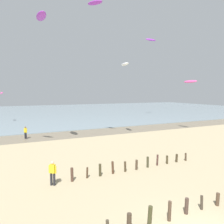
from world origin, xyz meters
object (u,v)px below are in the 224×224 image
kite_aloft_0 (1,93)px  kite_aloft_2 (41,16)px  kite_aloft_6 (95,3)px  person_mid_beach (26,132)px  kite_aloft_7 (125,64)px  kite_aloft_4 (190,81)px  person_nearest_camera (53,172)px  kite_aloft_5 (151,40)px

kite_aloft_0 → kite_aloft_2: size_ratio=0.67×
kite_aloft_0 → kite_aloft_6: bearing=18.6°
kite_aloft_2 → kite_aloft_0: bearing=11.8°
kite_aloft_0 → person_mid_beach: bearing=3.9°
kite_aloft_7 → kite_aloft_0: bearing=-134.7°
kite_aloft_4 → kite_aloft_7: size_ratio=1.07×
person_mid_beach → kite_aloft_7: size_ratio=0.73×
kite_aloft_0 → kite_aloft_7: 28.17m
person_nearest_camera → person_mid_beach: size_ratio=1.00×
person_nearest_camera → kite_aloft_7: (11.67, 11.46, 9.24)m
kite_aloft_0 → kite_aloft_2: kite_aloft_2 is taller
person_nearest_camera → kite_aloft_6: 20.40m
person_mid_beach → kite_aloft_7: (12.68, -4.92, 9.24)m
person_nearest_camera → kite_aloft_6: size_ratio=0.86×
kite_aloft_6 → kite_aloft_5: bearing=91.9°
kite_aloft_4 → kite_aloft_6: kite_aloft_6 is taller
person_mid_beach → kite_aloft_7: 16.45m
kite_aloft_2 → kite_aloft_6: kite_aloft_6 is taller
person_nearest_camera → kite_aloft_4: bearing=25.6°
kite_aloft_0 → kite_aloft_7: kite_aloft_7 is taller
person_nearest_camera → kite_aloft_5: kite_aloft_5 is taller
kite_aloft_2 → kite_aloft_4: 23.48m
person_mid_beach → kite_aloft_5: size_ratio=0.58×
person_nearest_camera → kite_aloft_2: bearing=85.7°
person_nearest_camera → kite_aloft_7: kite_aloft_7 is taller
kite_aloft_5 → person_nearest_camera: bearing=44.6°
kite_aloft_5 → kite_aloft_7: bearing=45.7°
kite_aloft_2 → kite_aloft_7: bearing=-82.4°
kite_aloft_2 → kite_aloft_6: size_ratio=1.52×
person_mid_beach → kite_aloft_2: 15.07m
person_nearest_camera → kite_aloft_0: 34.81m
person_nearest_camera → kite_aloft_5: size_ratio=0.58×
kite_aloft_2 → kite_aloft_6: (6.27, 0.51, 2.61)m
kite_aloft_0 → kite_aloft_6: (11.61, -23.71, 10.85)m
person_nearest_camera → kite_aloft_5: (28.53, 29.76, 18.17)m
kite_aloft_4 → kite_aloft_5: (5.23, 18.59, 11.03)m
kite_aloft_5 → kite_aloft_6: bearing=40.3°
person_nearest_camera → kite_aloft_0: (-4.61, 34.10, 5.24)m
kite_aloft_5 → kite_aloft_7: 26.44m
kite_aloft_0 → kite_aloft_5: (33.14, -4.34, 12.93)m
person_mid_beach → kite_aloft_0: kite_aloft_0 is taller
person_mid_beach → kite_aloft_2: bearing=-74.9°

